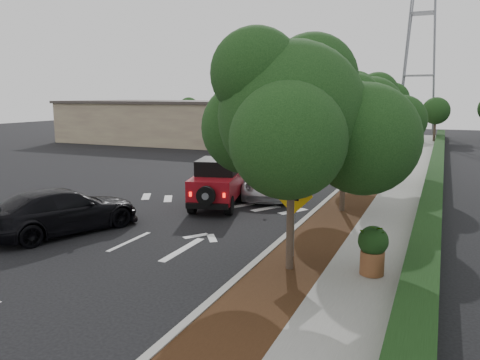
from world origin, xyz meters
The scene contains 19 objects.
ground centered at (0.00, 0.00, 0.00)m, with size 120.00×120.00×0.00m, color black.
curb centered at (4.60, 12.00, 0.07)m, with size 0.20×70.00×0.15m, color #9E9B93.
planting_strip centered at (5.60, 12.00, 0.06)m, with size 1.80×70.00×0.12m, color black.
sidewalk centered at (7.50, 12.00, 0.06)m, with size 2.00×70.00×0.12m, color gray.
hedge centered at (8.90, 12.00, 0.40)m, with size 0.80×70.00×0.80m, color black.
commercial_building centered at (-16.00, 30.00, 2.00)m, with size 22.00×12.00×4.00m, color #88705E.
transmission_tower centered at (6.00, 48.00, 0.00)m, with size 7.00×4.00×28.00m, color slate, non-canonical shape.
street_tree_near centered at (5.60, -0.50, 0.00)m, with size 3.80×3.80×5.92m, color black, non-canonical shape.
street_tree_mid centered at (5.60, 6.50, 0.00)m, with size 3.20×3.20×5.32m, color black, non-canonical shape.
street_tree_far centered at (5.60, 13.00, 0.00)m, with size 3.40×3.40×5.62m, color black, non-canonical shape.
light_pole_a centered at (-6.50, 26.00, 0.00)m, with size 2.00×0.22×9.00m, color slate, non-canonical shape.
light_pole_b centered at (-7.50, 38.00, 0.00)m, with size 2.00×0.22×9.00m, color slate, non-canonical shape.
red_jeep centered at (0.45, 5.62, 1.03)m, with size 2.59×4.15×2.03m.
silver_suv_ahead centered at (1.80, 8.34, 0.67)m, with size 2.21×4.79×1.33m, color #ADAFB5.
black_suv_oncoming centered at (-2.74, -0.01, 0.77)m, with size 2.16×5.32×1.54m, color black.
silver_sedan_oncoming centered at (-1.00, 14.91, 0.73)m, with size 1.55×4.45×1.47m, color #B4B6BD.
parked_suv centered at (-8.48, 26.44, 0.79)m, with size 1.87×4.64×1.58m, color #A3A5AB.
speed_hump_sign centered at (5.40, 0.42, 1.62)m, with size 1.10×0.14×2.34m.
terracotta_planter centered at (7.69, -0.08, 0.91)m, with size 0.77×0.77×1.35m.
Camera 1 is at (9.15, -11.98, 4.69)m, focal length 35.00 mm.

